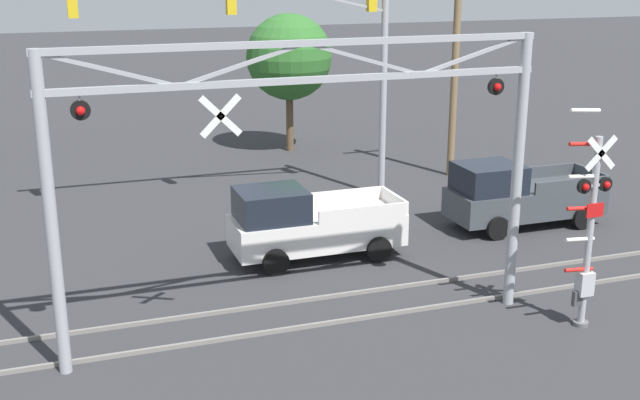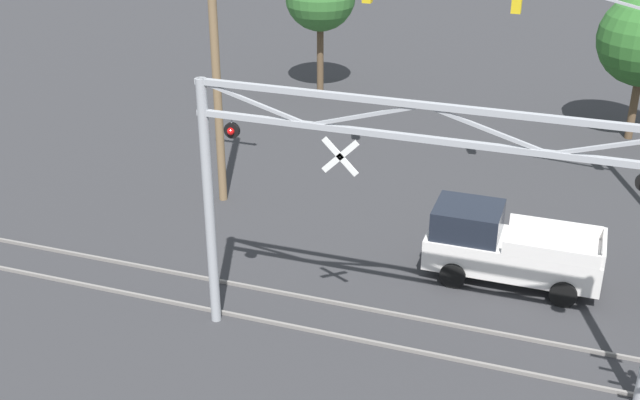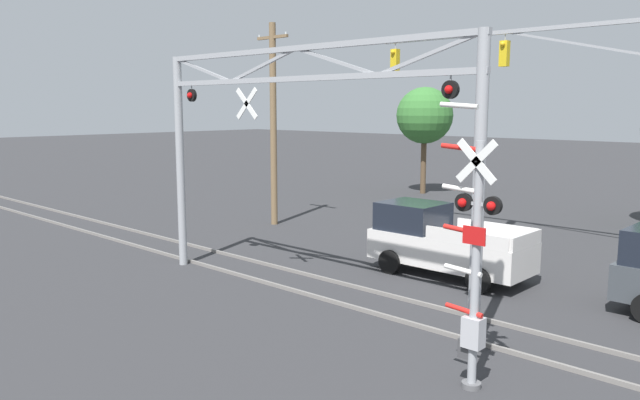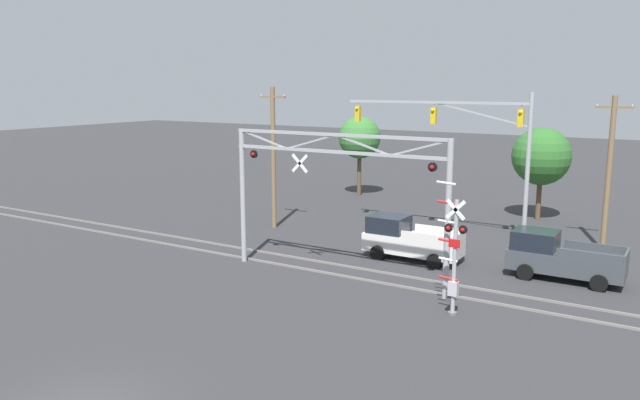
{
  "view_description": "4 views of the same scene",
  "coord_description": "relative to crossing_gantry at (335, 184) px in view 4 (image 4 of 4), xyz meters",
  "views": [
    {
      "loc": [
        -5.19,
        -1.73,
        8.15
      ],
      "look_at": [
        0.73,
        15.21,
        2.78
      ],
      "focal_mm": 45.0,
      "sensor_mm": 36.0,
      "label": 1
    },
    {
      "loc": [
        3.15,
        -1.88,
        11.98
      ],
      "look_at": [
        -2.36,
        14.04,
        3.95
      ],
      "focal_mm": 45.0,
      "sensor_mm": 36.0,
      "label": 2
    },
    {
      "loc": [
        11.48,
        2.64,
        5.05
      ],
      "look_at": [
        0.05,
        14.85,
        2.56
      ],
      "focal_mm": 35.0,
      "sensor_mm": 36.0,
      "label": 3
    },
    {
      "loc": [
        13.65,
        -9.7,
        8.73
      ],
      "look_at": [
        -0.21,
        13.03,
        3.76
      ],
      "focal_mm": 35.0,
      "sensor_mm": 36.0,
      "label": 4
    }
  ],
  "objects": [
    {
      "name": "rail_track_far",
      "position": [
        0.01,
        1.72,
        -4.3
      ],
      "size": [
        80.0,
        0.08,
        0.1
      ],
      "primitive_type": "cube",
      "color": "gray",
      "rests_on": "ground_plane"
    },
    {
      "name": "utility_pole_right",
      "position": [
        9.79,
        11.5,
        -0.13
      ],
      "size": [
        1.8,
        0.28,
        8.15
      ],
      "color": "brown",
      "rests_on": "ground_plane"
    },
    {
      "name": "crossing_gantry",
      "position": [
        0.0,
        0.0,
        0.0
      ],
      "size": [
        10.76,
        0.29,
        6.6
      ],
      "color": "#9EA0A5",
      "rests_on": "ground_plane"
    },
    {
      "name": "crossing_signal_mast",
      "position": [
        6.13,
        -1.67,
        -2.2
      ],
      "size": [
        1.25,
        0.35,
        5.15
      ],
      "color": "#9EA0A5",
      "rests_on": "ground_plane"
    },
    {
      "name": "rail_track_near",
      "position": [
        0.01,
        0.28,
        -4.3
      ],
      "size": [
        80.0,
        0.08,
        0.1
      ],
      "primitive_type": "cube",
      "color": "gray",
      "rests_on": "ground_plane"
    },
    {
      "name": "background_tree_beyond_span",
      "position": [
        5.08,
        17.69,
        -0.22
      ],
      "size": [
        3.72,
        3.72,
        6.01
      ],
      "color": "brown",
      "rests_on": "ground_plane"
    },
    {
      "name": "background_tree_far_left_verge",
      "position": [
        -9.1,
        19.57,
        0.21
      ],
      "size": [
        3.3,
        3.3,
        6.24
      ],
      "color": "brown",
      "rests_on": "ground_plane"
    },
    {
      "name": "utility_pole_left",
      "position": [
        -8.26,
        6.82,
        0.07
      ],
      "size": [
        1.8,
        0.28,
        8.56
      ],
      "color": "brown",
      "rests_on": "ground_plane"
    },
    {
      "name": "pickup_truck_lead",
      "position": [
        1.56,
        4.62,
        -3.34
      ],
      "size": [
        4.86,
        2.1,
        2.12
      ],
      "color": "silver",
      "rests_on": "ground_plane"
    },
    {
      "name": "pickup_truck_following",
      "position": [
        8.74,
        5.14,
        -3.34
      ],
      "size": [
        4.98,
        2.1,
        2.12
      ],
      "color": "#3D4247",
      "rests_on": "ground_plane"
    },
    {
      "name": "traffic_signal_span",
      "position": [
        3.52,
        9.75,
        1.37
      ],
      "size": [
        10.75,
        0.39,
        8.31
      ],
      "color": "#9EA0A5",
      "rests_on": "ground_plane"
    }
  ]
}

